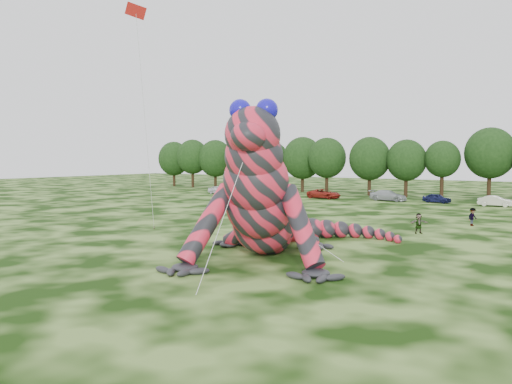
{
  "coord_description": "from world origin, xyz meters",
  "views": [
    {
      "loc": [
        18.58,
        -20.61,
        6.18
      ],
      "look_at": [
        1.51,
        5.52,
        4.0
      ],
      "focal_mm": 35.0,
      "sensor_mm": 36.0,
      "label": 1
    }
  ],
  "objects_px": {
    "car_5": "(496,201)",
    "tree_1": "(193,163)",
    "spectator_4": "(248,197)",
    "spectator_1": "(271,209)",
    "tree_10": "(490,164)",
    "flying_kite": "(137,30)",
    "tree_0": "(174,164)",
    "spectator_5": "(419,223)",
    "tree_3": "(240,165)",
    "tree_4": "(272,166)",
    "tree_2": "(215,164)",
    "tree_5": "(303,164)",
    "car_0": "(219,190)",
    "inflatable_gecko": "(267,180)",
    "car_4": "(437,198)",
    "car_3": "(388,195)",
    "tree_8": "(406,168)",
    "tree_6": "(327,166)",
    "car_1": "(275,191)",
    "tree_7": "(370,166)",
    "tree_9": "(442,169)",
    "car_2": "(324,194)",
    "spectator_2": "(473,217)"
  },
  "relations": [
    {
      "from": "car_5",
      "to": "tree_1",
      "type": "bearing_deg",
      "value": 79.54
    },
    {
      "from": "spectator_4",
      "to": "spectator_1",
      "type": "bearing_deg",
      "value": -59.35
    },
    {
      "from": "tree_1",
      "to": "tree_10",
      "type": "height_order",
      "value": "tree_10"
    },
    {
      "from": "flying_kite",
      "to": "car_5",
      "type": "xyz_separation_m",
      "value": [
        18.99,
        42.07,
        -14.87
      ]
    },
    {
      "from": "tree_0",
      "to": "spectator_5",
      "type": "xyz_separation_m",
      "value": [
        62.26,
        -39.04,
        -3.93
      ]
    },
    {
      "from": "tree_3",
      "to": "tree_4",
      "type": "relative_size",
      "value": 1.04
    },
    {
      "from": "tree_2",
      "to": "tree_0",
      "type": "bearing_deg",
      "value": 177.66
    },
    {
      "from": "tree_5",
      "to": "spectator_4",
      "type": "height_order",
      "value": "tree_5"
    },
    {
      "from": "tree_0",
      "to": "car_0",
      "type": "height_order",
      "value": "tree_0"
    },
    {
      "from": "tree_2",
      "to": "car_5",
      "type": "relative_size",
      "value": 2.35
    },
    {
      "from": "inflatable_gecko",
      "to": "tree_2",
      "type": "height_order",
      "value": "tree_2"
    },
    {
      "from": "inflatable_gecko",
      "to": "spectator_4",
      "type": "distance_m",
      "value": 36.07
    },
    {
      "from": "car_4",
      "to": "tree_2",
      "type": "bearing_deg",
      "value": 89.54
    },
    {
      "from": "inflatable_gecko",
      "to": "tree_10",
      "type": "bearing_deg",
      "value": 61.46
    },
    {
      "from": "tree_3",
      "to": "car_5",
      "type": "relative_size",
      "value": 2.3
    },
    {
      "from": "inflatable_gecko",
      "to": "car_3",
      "type": "height_order",
      "value": "inflatable_gecko"
    },
    {
      "from": "tree_8",
      "to": "car_3",
      "type": "distance_m",
      "value": 9.1
    },
    {
      "from": "tree_3",
      "to": "tree_6",
      "type": "distance_m",
      "value": 18.16
    },
    {
      "from": "tree_6",
      "to": "tree_10",
      "type": "relative_size",
      "value": 0.9
    },
    {
      "from": "inflatable_gecko",
      "to": "tree_8",
      "type": "bearing_deg",
      "value": 74.39
    },
    {
      "from": "tree_3",
      "to": "spectator_4",
      "type": "relative_size",
      "value": 5.96
    },
    {
      "from": "tree_4",
      "to": "car_1",
      "type": "distance_m",
      "value": 13.6
    },
    {
      "from": "car_1",
      "to": "car_3",
      "type": "distance_m",
      "value": 18.17
    },
    {
      "from": "flying_kite",
      "to": "tree_3",
      "type": "relative_size",
      "value": 1.89
    },
    {
      "from": "tree_7",
      "to": "tree_9",
      "type": "bearing_deg",
      "value": 2.78
    },
    {
      "from": "tree_1",
      "to": "tree_9",
      "type": "height_order",
      "value": "tree_1"
    },
    {
      "from": "tree_9",
      "to": "car_2",
      "type": "bearing_deg",
      "value": -145.93
    },
    {
      "from": "inflatable_gecko",
      "to": "spectator_1",
      "type": "bearing_deg",
      "value": 98.5
    },
    {
      "from": "inflatable_gecko",
      "to": "car_1",
      "type": "bearing_deg",
      "value": 97.98
    },
    {
      "from": "tree_5",
      "to": "tree_7",
      "type": "bearing_deg",
      "value": -7.13
    },
    {
      "from": "tree_3",
      "to": "car_1",
      "type": "xyz_separation_m",
      "value": [
        13.3,
        -9.23,
        -4.02
      ]
    },
    {
      "from": "tree_8",
      "to": "spectator_1",
      "type": "bearing_deg",
      "value": -97.66
    },
    {
      "from": "tree_0",
      "to": "tree_4",
      "type": "height_order",
      "value": "tree_0"
    },
    {
      "from": "spectator_1",
      "to": "car_2",
      "type": "bearing_deg",
      "value": 141.72
    },
    {
      "from": "tree_1",
      "to": "car_2",
      "type": "distance_m",
      "value": 36.55
    },
    {
      "from": "car_1",
      "to": "tree_3",
      "type": "bearing_deg",
      "value": 64.9
    },
    {
      "from": "tree_7",
      "to": "tree_8",
      "type": "xyz_separation_m",
      "value": [
        5.86,
        0.18,
        -0.27
      ]
    },
    {
      "from": "tree_6",
      "to": "car_1",
      "type": "bearing_deg",
      "value": -118.8
    },
    {
      "from": "tree_4",
      "to": "car_4",
      "type": "height_order",
      "value": "tree_4"
    },
    {
      "from": "car_3",
      "to": "spectator_2",
      "type": "relative_size",
      "value": 3.18
    },
    {
      "from": "tree_4",
      "to": "car_2",
      "type": "height_order",
      "value": "tree_4"
    },
    {
      "from": "spectator_1",
      "to": "tree_2",
      "type": "bearing_deg",
      "value": 174.34
    },
    {
      "from": "tree_5",
      "to": "spectator_5",
      "type": "height_order",
      "value": "tree_5"
    },
    {
      "from": "tree_6",
      "to": "car_1",
      "type": "relative_size",
      "value": 2.25
    },
    {
      "from": "tree_10",
      "to": "car_0",
      "type": "bearing_deg",
      "value": -162.79
    },
    {
      "from": "tree_4",
      "to": "tree_8",
      "type": "distance_m",
      "value": 25.48
    },
    {
      "from": "car_0",
      "to": "car_2",
      "type": "relative_size",
      "value": 0.79
    },
    {
      "from": "tree_10",
      "to": "tree_9",
      "type": "bearing_deg",
      "value": -168.98
    },
    {
      "from": "tree_0",
      "to": "tree_6",
      "type": "height_order",
      "value": "tree_0"
    },
    {
      "from": "inflatable_gecko",
      "to": "flying_kite",
      "type": "bearing_deg",
      "value": 160.25
    }
  ]
}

